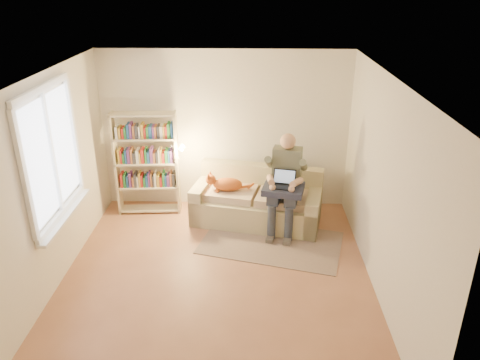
{
  "coord_description": "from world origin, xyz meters",
  "views": [
    {
      "loc": [
        0.45,
        -5.01,
        3.63
      ],
      "look_at": [
        0.28,
        1.0,
        0.98
      ],
      "focal_mm": 35.0,
      "sensor_mm": 36.0,
      "label": 1
    }
  ],
  "objects_px": {
    "person": "(285,179)",
    "cat": "(226,184)",
    "laptop": "(286,182)",
    "sofa": "(257,203)",
    "bookshelf": "(147,159)"
  },
  "relations": [
    {
      "from": "person",
      "to": "laptop",
      "type": "bearing_deg",
      "value": -78.98
    },
    {
      "from": "bookshelf",
      "to": "laptop",
      "type": "bearing_deg",
      "value": -20.52
    },
    {
      "from": "person",
      "to": "laptop",
      "type": "xyz_separation_m",
      "value": [
        -0.0,
        -0.15,
        0.01
      ]
    },
    {
      "from": "cat",
      "to": "laptop",
      "type": "bearing_deg",
      "value": -10.03
    },
    {
      "from": "sofa",
      "to": "cat",
      "type": "relative_size",
      "value": 3.0
    },
    {
      "from": "sofa",
      "to": "cat",
      "type": "height_order",
      "value": "sofa"
    },
    {
      "from": "laptop",
      "to": "sofa",
      "type": "bearing_deg",
      "value": 148.23
    },
    {
      "from": "bookshelf",
      "to": "cat",
      "type": "bearing_deg",
      "value": -16.54
    },
    {
      "from": "sofa",
      "to": "laptop",
      "type": "height_order",
      "value": "laptop"
    },
    {
      "from": "sofa",
      "to": "laptop",
      "type": "xyz_separation_m",
      "value": [
        0.41,
        -0.39,
        0.54
      ]
    },
    {
      "from": "sofa",
      "to": "person",
      "type": "distance_m",
      "value": 0.71
    },
    {
      "from": "sofa",
      "to": "bookshelf",
      "type": "relative_size",
      "value": 1.25
    },
    {
      "from": "laptop",
      "to": "bookshelf",
      "type": "xyz_separation_m",
      "value": [
        -2.18,
        0.65,
        0.09
      ]
    },
    {
      "from": "person",
      "to": "cat",
      "type": "bearing_deg",
      "value": 178.42
    },
    {
      "from": "sofa",
      "to": "laptop",
      "type": "distance_m",
      "value": 0.78
    }
  ]
}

